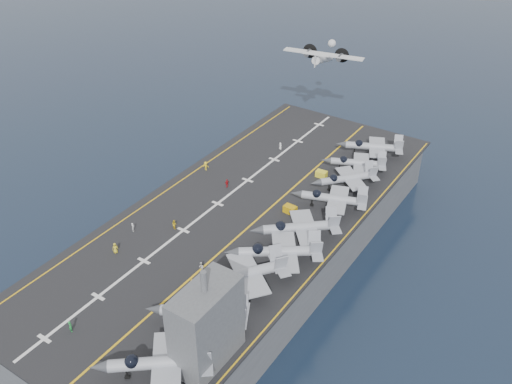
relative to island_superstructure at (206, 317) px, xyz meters
The scene contains 29 objects.
ground 38.02m from the island_superstructure, 116.57° to the left, with size 500.00×500.00×0.00m, color #142135.
hull 35.94m from the island_superstructure, 116.57° to the left, with size 36.00×90.00×10.00m, color #56595E.
flight_deck 34.41m from the island_superstructure, 116.57° to the left, with size 38.00×92.00×0.40m, color black.
foul_line 33.17m from the island_superstructure, 111.80° to the left, with size 0.35×90.00×0.02m, color gold.
landing_centerline 37.38m from the island_superstructure, 124.99° to the left, with size 0.50×90.00×0.02m, color silver.
deck_edge_port 44.50m from the island_superstructure, 136.85° to the left, with size 0.25×90.00×0.02m, color gold.
deck_edge_stbd 31.12m from the island_superstructure, 83.35° to the left, with size 0.25×90.00×0.02m, color gold.
island_superstructure is the anchor object (origin of this frame).
fighter_jet_0 8.17m from the island_superstructure, 119.42° to the right, with size 18.64×17.88×5.41m, color #9BA5AB, non-canonical shape.
fighter_jet_1 7.76m from the island_superstructure, 133.73° to the left, with size 17.52×15.51×5.09m, color #919AA2, non-canonical shape.
fighter_jet_2 15.13m from the island_superstructure, 106.37° to the left, with size 18.23×19.26×5.57m, color #91979F, non-canonical shape.
fighter_jet_3 22.28m from the island_superstructure, 96.01° to the left, with size 18.80×17.58×5.43m, color #97A0A6, non-canonical shape.
fighter_jet_4 29.70m from the island_superstructure, 95.46° to the left, with size 18.25×17.74×5.32m, color #9FA7B1, non-canonical shape.
fighter_jet_5 40.79m from the island_superstructure, 93.15° to the left, with size 16.42×13.61×4.88m, color #A2AAB3, non-canonical shape.
fighter_jet_6 48.82m from the island_superstructure, 93.86° to the left, with size 15.54×15.95×4.65m, color gray, non-canonical shape.
fighter_jet_7 55.50m from the island_superstructure, 94.39° to the left, with size 15.41×13.26×4.51m, color #9BA5AC, non-canonical shape.
fighter_jet_8 63.28m from the island_superstructure, 93.87° to the left, with size 16.59×14.25×4.86m, color gray, non-canonical shape.
tow_cart_a 15.14m from the island_superstructure, 135.33° to the left, with size 2.44×1.98×1.27m, color #DAA809, non-canonical shape.
tow_cart_b 36.65m from the island_superstructure, 103.21° to the left, with size 2.38×1.63×1.37m, color #BE8E0A, non-canonical shape.
tow_cart_c 50.67m from the island_superstructure, 100.78° to the left, with size 2.24×1.51×1.31m, color yellow, non-canonical shape.
crew_0 28.66m from the island_superstructure, 161.08° to the left, with size 1.19×1.36×1.90m, color gold.
crew_1 32.53m from the island_superstructure, 151.92° to the left, with size 1.12×1.24×1.72m, color silver.
crew_2 30.72m from the island_superstructure, 139.11° to the left, with size 1.18×0.92×1.74m, color yellow.
crew_3 49.55m from the island_superstructure, 128.22° to the left, with size 1.36×1.16×1.92m, color yellow.
crew_4 42.90m from the island_superstructure, 122.70° to the left, with size 0.95×1.22×1.82m, color #B4151D.
crew_5 59.32m from the island_superstructure, 112.22° to the left, with size 1.17×1.03×1.63m, color white.
crew_6 21.22m from the island_superstructure, 159.93° to the right, with size 1.35×1.17×1.89m, color #1D8F38.
crew_7 18.70m from the island_superstructure, 131.34° to the left, with size 1.21×1.35×1.87m, color silver.
transport_plane 86.38m from the island_superstructure, 108.29° to the left, with size 22.23×17.17×4.73m, color silver, non-canonical shape.
Camera 1 is at (48.89, -69.62, 70.38)m, focal length 40.00 mm.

